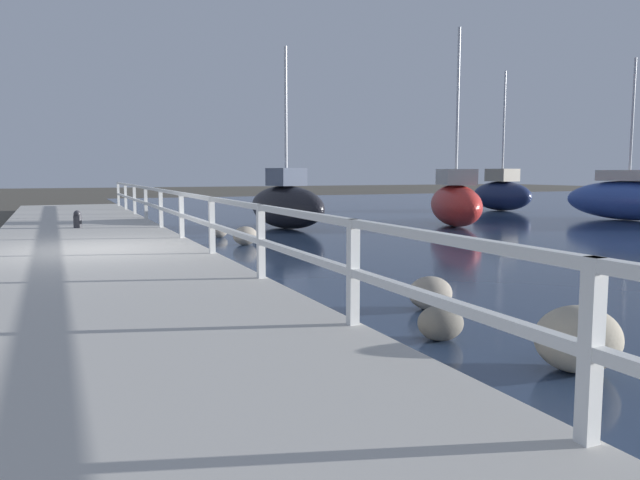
# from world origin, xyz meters

# --- Properties ---
(ground_plane) EXTENTS (120.00, 120.00, 0.00)m
(ground_plane) POSITION_xyz_m (0.00, 0.00, 0.00)
(ground_plane) COLOR #4C473D
(dock_walkway) EXTENTS (4.11, 36.00, 0.24)m
(dock_walkway) POSITION_xyz_m (0.00, 0.00, 0.12)
(dock_walkway) COLOR beige
(dock_walkway) RESTS_ON ground
(railing) EXTENTS (0.10, 32.50, 1.05)m
(railing) POSITION_xyz_m (1.96, 0.00, 0.96)
(railing) COLOR white
(railing) RESTS_ON dock_walkway
(boulder_far_strip) EXTENTS (0.57, 0.51, 0.43)m
(boulder_far_strip) POSITION_xyz_m (3.64, -6.18, 0.21)
(boulder_far_strip) COLOR gray
(boulder_far_strip) RESTS_ON ground
(boulder_downstream) EXTENTS (0.60, 0.54, 0.45)m
(boulder_downstream) POSITION_xyz_m (3.47, 1.54, 0.22)
(boulder_downstream) COLOR gray
(boulder_downstream) RESTS_ON ground
(boulder_near_dock) EXTENTS (0.49, 0.44, 0.37)m
(boulder_near_dock) POSITION_xyz_m (2.93, -7.46, 0.18)
(boulder_near_dock) COLOR #666056
(boulder_near_dock) RESTS_ON ground
(boulder_upstream) EXTENTS (0.78, 0.70, 0.58)m
(boulder_upstream) POSITION_xyz_m (3.45, -8.78, 0.29)
(boulder_upstream) COLOR gray
(boulder_upstream) RESTS_ON ground
(boulder_water_edge) EXTENTS (0.42, 0.38, 0.32)m
(boulder_water_edge) POSITION_xyz_m (3.33, 3.49, 0.16)
(boulder_water_edge) COLOR gray
(boulder_water_edge) RESTS_ON ground
(mooring_bollard) EXTENTS (0.22, 0.22, 0.47)m
(mooring_bollard) POSITION_xyz_m (-0.14, 5.20, 0.47)
(mooring_bollard) COLOR #333338
(mooring_bollard) RESTS_ON dock_walkway
(sailboat_blue) EXTENTS (2.30, 5.06, 5.74)m
(sailboat_blue) POSITION_xyz_m (18.36, 3.50, 0.79)
(sailboat_blue) COLOR #2D4C9E
(sailboat_blue) RESTS_ON water_surface
(sailboat_black) EXTENTS (2.05, 3.76, 5.47)m
(sailboat_black) POSITION_xyz_m (5.86, 5.20, 0.75)
(sailboat_black) COLOR black
(sailboat_black) RESTS_ON water_surface
(sailboat_red) EXTENTS (2.81, 4.38, 6.22)m
(sailboat_red) POSITION_xyz_m (11.14, 3.87, 0.78)
(sailboat_red) COLOR red
(sailboat_red) RESTS_ON water_surface
(sailboat_navy) EXTENTS (2.04, 3.32, 6.16)m
(sailboat_navy) POSITION_xyz_m (17.85, 9.80, 0.77)
(sailboat_navy) COLOR #192347
(sailboat_navy) RESTS_ON water_surface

